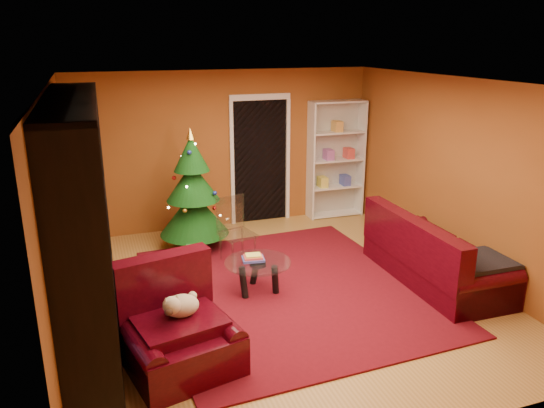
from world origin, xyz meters
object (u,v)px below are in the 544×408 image
object	(u,v)px
armchair	(180,329)
acrylic_chair	(237,235)
sofa	(437,248)
dog	(182,306)
gift_box_green	(195,251)
christmas_tree	(193,191)
coffee_table	(258,277)
media_unit	(82,229)
white_bookshelf	(336,160)
gift_box_red	(180,226)
rug	(287,289)

from	to	relation	value
armchair	acrylic_chair	distance (m)	2.56
sofa	acrylic_chair	xyz separation A→B (m)	(-2.30, 1.42, -0.03)
dog	gift_box_green	bearing A→B (deg)	63.69
christmas_tree	coffee_table	distance (m)	1.95
media_unit	white_bookshelf	bearing A→B (deg)	36.92
coffee_table	acrylic_chair	world-z (taller)	acrylic_chair
armchair	media_unit	bearing A→B (deg)	124.59
gift_box_red	sofa	size ratio (longest dim) A/B	0.11
dog	gift_box_red	bearing A→B (deg)	67.99
white_bookshelf	acrylic_chair	world-z (taller)	white_bookshelf
media_unit	white_bookshelf	world-z (taller)	media_unit
dog	rug	bearing A→B (deg)	24.52
gift_box_green	coffee_table	size ratio (longest dim) A/B	0.30
media_unit	gift_box_red	xyz separation A→B (m)	(1.42, 3.00, -1.16)
white_bookshelf	coffee_table	size ratio (longest dim) A/B	2.54
rug	gift_box_red	world-z (taller)	gift_box_red
media_unit	coffee_table	size ratio (longest dim) A/B	4.02
gift_box_red	sofa	bearing A→B (deg)	-45.10
coffee_table	white_bookshelf	bearing A→B (deg)	47.86
rug	armchair	distance (m)	2.03
gift_box_green	sofa	xyz separation A→B (m)	(2.86, -1.76, 0.34)
armchair	sofa	size ratio (longest dim) A/B	0.50
rug	acrylic_chair	bearing A→B (deg)	109.24
rug	armchair	bearing A→B (deg)	-141.97
gift_box_red	coffee_table	world-z (taller)	coffee_table
gift_box_red	white_bookshelf	size ratio (longest dim) A/B	0.11
armchair	coffee_table	size ratio (longest dim) A/B	1.30
christmas_tree	media_unit	bearing A→B (deg)	-123.50
acrylic_chair	white_bookshelf	bearing A→B (deg)	20.11
dog	coffee_table	bearing A→B (deg)	33.69
white_bookshelf	armchair	size ratio (longest dim) A/B	1.95
gift_box_red	white_bookshelf	bearing A→B (deg)	0.61
acrylic_chair	gift_box_red	bearing A→B (deg)	97.53
media_unit	white_bookshelf	xyz separation A→B (m)	(4.22, 3.03, -0.26)
rug	dog	xyz separation A→B (m)	(-1.53, -1.16, 0.62)
white_bookshelf	coffee_table	bearing A→B (deg)	-130.94
media_unit	dog	xyz separation A→B (m)	(0.83, -0.67, -0.65)
gift_box_green	media_unit	bearing A→B (deg)	-127.57
sofa	coffee_table	size ratio (longest dim) A/B	2.57
gift_box_green	white_bookshelf	xyz separation A→B (m)	(2.79, 1.16, 0.90)
white_bookshelf	acrylic_chair	xyz separation A→B (m)	(-2.23, -1.50, -0.60)
gift_box_red	sofa	xyz separation A→B (m)	(2.87, -2.88, 0.34)
white_bookshelf	sofa	size ratio (longest dim) A/B	0.99
gift_box_red	dog	world-z (taller)	dog
gift_box_red	armchair	world-z (taller)	armchair
gift_box_green	dog	distance (m)	2.66
gift_box_green	armchair	world-z (taller)	armchair
dog	media_unit	bearing A→B (deg)	128.34
gift_box_red	sofa	world-z (taller)	sofa
media_unit	gift_box_green	world-z (taller)	media_unit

